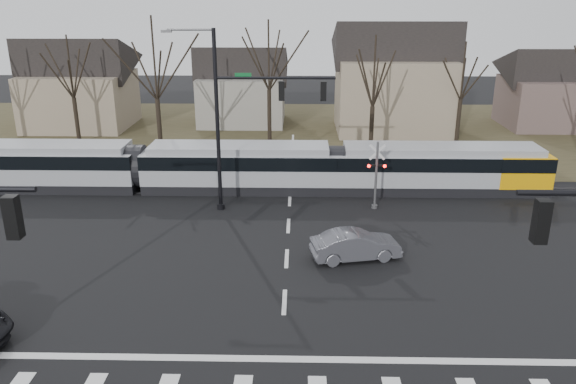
{
  "coord_description": "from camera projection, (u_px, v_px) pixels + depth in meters",
  "views": [
    {
      "loc": [
        0.57,
        -18.07,
        11.82
      ],
      "look_at": [
        0.0,
        9.0,
        2.3
      ],
      "focal_mm": 35.0,
      "sensor_mm": 36.0,
      "label": 1
    }
  ],
  "objects": [
    {
      "name": "tram",
      "position": [
        237.0,
        165.0,
        35.6
      ],
      "size": [
        39.07,
        2.9,
        2.96
      ],
      "color": "gray",
      "rests_on": "ground"
    },
    {
      "name": "signal_pole_far",
      "position": [
        246.0,
        113.0,
        30.93
      ],
      "size": [
        9.28,
        0.44,
        10.2
      ],
      "color": "black",
      "rests_on": "ground"
    },
    {
      "name": "tree_row",
      "position": [
        318.0,
        88.0,
        43.8
      ],
      "size": [
        59.2,
        7.2,
        10.0
      ],
      "color": "black",
      "rests_on": "ground"
    },
    {
      "name": "rail_pair",
      "position": [
        290.0,
        190.0,
        35.87
      ],
      "size": [
        90.0,
        1.52,
        0.06
      ],
      "color": "#59595E",
      "rests_on": "ground"
    },
    {
      "name": "grass_verge",
      "position": [
        293.0,
        132.0,
        51.16
      ],
      "size": [
        140.0,
        28.0,
        0.01
      ],
      "primitive_type": "cube",
      "color": "#38331E",
      "rests_on": "ground"
    },
    {
      "name": "house_a",
      "position": [
        78.0,
        79.0,
        51.96
      ],
      "size": [
        9.72,
        8.64,
        8.6
      ],
      "color": "gray",
      "rests_on": "ground"
    },
    {
      "name": "ground",
      "position": [
        283.0,
        330.0,
        20.98
      ],
      "size": [
        140.0,
        140.0,
        0.0
      ],
      "primitive_type": "plane",
      "color": "black"
    },
    {
      "name": "lane_dashes",
      "position": [
        290.0,
        190.0,
        36.07
      ],
      "size": [
        0.18,
        30.0,
        0.01
      ],
      "color": "silver",
      "rests_on": "ground"
    },
    {
      "name": "house_c",
      "position": [
        394.0,
        73.0,
        50.19
      ],
      "size": [
        10.8,
        8.64,
        10.1
      ],
      "color": "gray",
      "rests_on": "ground"
    },
    {
      "name": "stop_line",
      "position": [
        281.0,
        359.0,
        19.28
      ],
      "size": [
        28.0,
        0.35,
        0.01
      ],
      "primitive_type": "cube",
      "color": "silver",
      "rests_on": "ground"
    },
    {
      "name": "house_b",
      "position": [
        242.0,
        82.0,
        53.72
      ],
      "size": [
        8.64,
        7.56,
        7.65
      ],
      "color": "gray",
      "rests_on": "ground"
    },
    {
      "name": "house_d",
      "position": [
        551.0,
        84.0,
        52.2
      ],
      "size": [
        8.64,
        7.56,
        7.65
      ],
      "color": "brown",
      "rests_on": "ground"
    },
    {
      "name": "rail_crossing_signal",
      "position": [
        376.0,
        178.0,
        32.32
      ],
      "size": [
        1.08,
        0.36,
        4.0
      ],
      "color": "#59595B",
      "rests_on": "ground"
    },
    {
      "name": "sedan",
      "position": [
        356.0,
        245.0,
        26.42
      ],
      "size": [
        3.22,
        4.83,
        1.39
      ],
      "primitive_type": "imported",
      "rotation": [
        0.0,
        0.0,
        1.79
      ],
      "color": "#4E4E55",
      "rests_on": "ground"
    }
  ]
}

